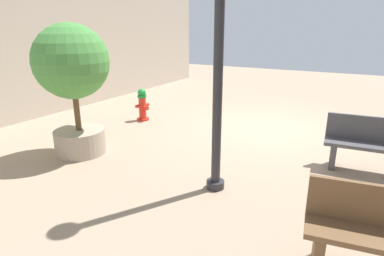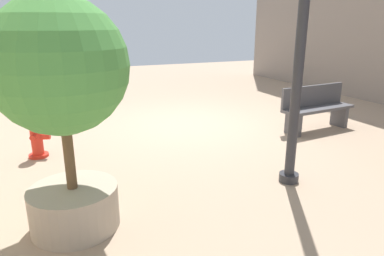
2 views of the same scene
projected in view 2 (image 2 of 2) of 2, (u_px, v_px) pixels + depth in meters
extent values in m
plane|color=tan|center=(189.00, 124.00, 7.95)|extent=(23.40, 23.40, 0.00)
cylinder|color=red|center=(39.00, 155.00, 5.97)|extent=(0.33, 0.33, 0.05)
cylinder|color=red|center=(37.00, 138.00, 5.88)|extent=(0.19, 0.19, 0.57)
cylinder|color=#198C33|center=(34.00, 120.00, 5.79)|extent=(0.24, 0.24, 0.06)
sphere|color=#198C33|center=(33.00, 115.00, 5.76)|extent=(0.22, 0.22, 0.22)
cylinder|color=red|center=(39.00, 132.00, 5.99)|extent=(0.12, 0.15, 0.09)
cylinder|color=red|center=(33.00, 137.00, 5.72)|extent=(0.12, 0.15, 0.09)
cylinder|color=red|center=(46.00, 136.00, 5.89)|extent=(0.17, 0.15, 0.11)
cube|color=#4C4C51|center=(339.00, 116.00, 7.71)|extent=(0.13, 0.40, 0.45)
cube|color=#4C4C51|center=(293.00, 124.00, 7.09)|extent=(0.13, 0.40, 0.45)
cube|color=#4C4C51|center=(318.00, 109.00, 7.32)|extent=(1.75, 0.58, 0.06)
cube|color=#4C4C51|center=(313.00, 95.00, 7.41)|extent=(1.72, 0.20, 0.44)
cylinder|color=tan|center=(75.00, 207.00, 3.85)|extent=(0.97, 0.97, 0.48)
cylinder|color=brown|center=(68.00, 149.00, 3.65)|extent=(0.11, 0.11, 0.91)
sphere|color=#4C9342|center=(59.00, 66.00, 3.40)|extent=(1.39, 1.39, 1.39)
cylinder|color=#2D2D33|center=(289.00, 177.00, 5.03)|extent=(0.28, 0.28, 0.12)
cylinder|color=#2D2D33|center=(302.00, 29.00, 4.42)|extent=(0.14, 0.14, 4.04)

